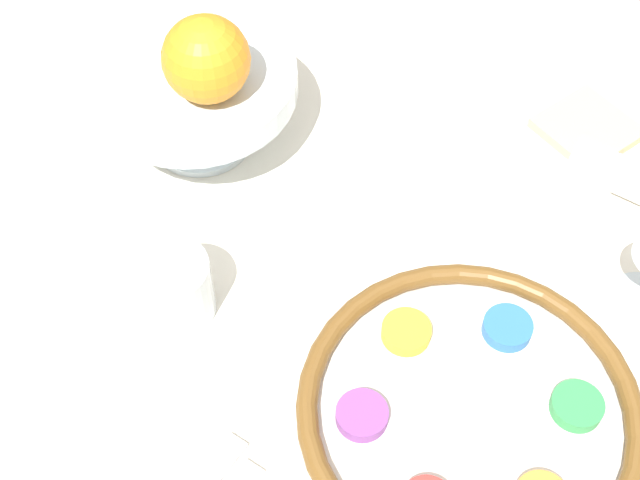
% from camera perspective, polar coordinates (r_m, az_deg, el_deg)
% --- Properties ---
extents(dining_table, '(1.42, 1.00, 0.71)m').
position_cam_1_polar(dining_table, '(1.22, 4.96, -11.63)').
color(dining_table, silver).
rests_on(dining_table, ground_plane).
extents(seder_plate, '(0.31, 0.31, 0.03)m').
position_cam_1_polar(seder_plate, '(0.83, 9.54, -10.78)').
color(seder_plate, silver).
rests_on(seder_plate, dining_table).
extents(fruit_stand, '(0.22, 0.22, 0.10)m').
position_cam_1_polar(fruit_stand, '(0.98, -8.04, 9.70)').
color(fruit_stand, silver).
rests_on(fruit_stand, dining_table).
extents(orange_fruit, '(0.09, 0.09, 0.09)m').
position_cam_1_polar(orange_fruit, '(0.91, -7.30, 11.41)').
color(orange_fruit, orange).
rests_on(orange_fruit, fruit_stand).
extents(bread_plate, '(0.17, 0.17, 0.02)m').
position_cam_1_polar(bread_plate, '(1.07, 16.66, 6.58)').
color(bread_plate, silver).
rests_on(bread_plate, dining_table).
extents(cup_near, '(0.08, 0.08, 0.07)m').
position_cam_1_polar(cup_near, '(0.87, -9.36, -3.06)').
color(cup_near, silver).
rests_on(cup_near, dining_table).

